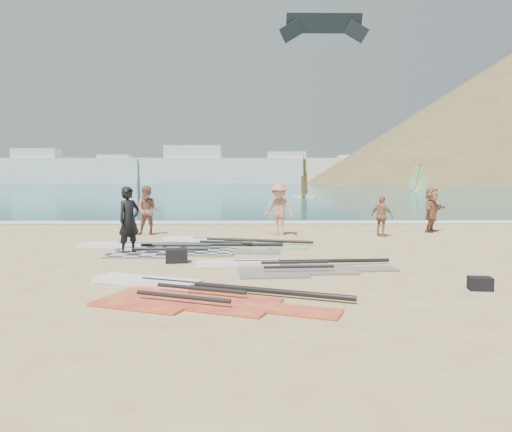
{
  "coord_description": "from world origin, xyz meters",
  "views": [
    {
      "loc": [
        -1.59,
        -11.41,
        2.23
      ],
      "look_at": [
        -1.42,
        4.0,
        1.0
      ],
      "focal_mm": 35.0,
      "sensor_mm": 36.0,
      "label": 1
    }
  ],
  "objects_px": {
    "beachgoer_mid": "(279,209)",
    "gear_bag_far": "(480,284)",
    "person_wetsuit": "(129,220)",
    "beachgoer_back": "(382,216)",
    "rig_red": "(181,292)",
    "beachgoer_left": "(148,211)",
    "beachgoer_right": "(432,210)",
    "rig_grey": "(160,248)",
    "rig_orange": "(278,267)",
    "gear_bag_near": "(176,256)",
    "rig_green": "(220,242)"
  },
  "relations": [
    {
      "from": "beachgoer_mid",
      "to": "gear_bag_far",
      "type": "bearing_deg",
      "value": -41.5
    },
    {
      "from": "person_wetsuit",
      "to": "beachgoer_back",
      "type": "xyz_separation_m",
      "value": [
        8.32,
        4.04,
        -0.21
      ]
    },
    {
      "from": "rig_red",
      "to": "beachgoer_mid",
      "type": "xyz_separation_m",
      "value": [
        2.39,
        9.43,
        0.94
      ]
    },
    {
      "from": "beachgoer_left",
      "to": "rig_red",
      "type": "bearing_deg",
      "value": -77.54
    },
    {
      "from": "rig_red",
      "to": "beachgoer_right",
      "type": "xyz_separation_m",
      "value": [
        8.55,
        10.41,
        0.84
      ]
    },
    {
      "from": "rig_grey",
      "to": "rig_red",
      "type": "xyz_separation_m",
      "value": [
        1.43,
        -5.69,
        -0.0
      ]
    },
    {
      "from": "rig_grey",
      "to": "rig_orange",
      "type": "distance_m",
      "value": 4.6
    },
    {
      "from": "rig_orange",
      "to": "beachgoer_right",
      "type": "distance_m",
      "value": 10.25
    },
    {
      "from": "rig_grey",
      "to": "beachgoer_mid",
      "type": "bearing_deg",
      "value": 46.21
    },
    {
      "from": "gear_bag_far",
      "to": "beachgoer_back",
      "type": "bearing_deg",
      "value": 87.75
    },
    {
      "from": "rig_red",
      "to": "beachgoer_left",
      "type": "bearing_deg",
      "value": 127.25
    },
    {
      "from": "gear_bag_near",
      "to": "person_wetsuit",
      "type": "bearing_deg",
      "value": 137.49
    },
    {
      "from": "gear_bag_far",
      "to": "person_wetsuit",
      "type": "relative_size",
      "value": 0.22
    },
    {
      "from": "rig_orange",
      "to": "beachgoer_left",
      "type": "bearing_deg",
      "value": 119.38
    },
    {
      "from": "rig_green",
      "to": "rig_red",
      "type": "height_order",
      "value": "rig_red"
    },
    {
      "from": "beachgoer_back",
      "to": "beachgoer_left",
      "type": "bearing_deg",
      "value": 41.01
    },
    {
      "from": "rig_red",
      "to": "gear_bag_far",
      "type": "bearing_deg",
      "value": 24.78
    },
    {
      "from": "rig_grey",
      "to": "rig_green",
      "type": "height_order",
      "value": "rig_grey"
    },
    {
      "from": "person_wetsuit",
      "to": "beachgoer_mid",
      "type": "xyz_separation_m",
      "value": [
        4.55,
        4.53,
        0.02
      ]
    },
    {
      "from": "rig_orange",
      "to": "beachgoer_back",
      "type": "xyz_separation_m",
      "value": [
        4.19,
        6.35,
        0.71
      ]
    },
    {
      "from": "gear_bag_near",
      "to": "beachgoer_left",
      "type": "bearing_deg",
      "value": 107.99
    },
    {
      "from": "person_wetsuit",
      "to": "beachgoer_mid",
      "type": "bearing_deg",
      "value": -5.77
    },
    {
      "from": "gear_bag_near",
      "to": "rig_red",
      "type": "bearing_deg",
      "value": -80.1
    },
    {
      "from": "rig_orange",
      "to": "beachgoer_right",
      "type": "height_order",
      "value": "beachgoer_right"
    },
    {
      "from": "beachgoer_left",
      "to": "beachgoer_right",
      "type": "bearing_deg",
      "value": 1.93
    },
    {
      "from": "beachgoer_left",
      "to": "beachgoer_back",
      "type": "distance_m",
      "value": 8.75
    },
    {
      "from": "rig_orange",
      "to": "beachgoer_right",
      "type": "relative_size",
      "value": 2.74
    },
    {
      "from": "beachgoer_mid",
      "to": "beachgoer_back",
      "type": "bearing_deg",
      "value": 20.6
    },
    {
      "from": "gear_bag_far",
      "to": "beachgoer_left",
      "type": "relative_size",
      "value": 0.23
    },
    {
      "from": "rig_green",
      "to": "gear_bag_far",
      "type": "height_order",
      "value": "gear_bag_far"
    },
    {
      "from": "gear_bag_near",
      "to": "rig_grey",
      "type": "bearing_deg",
      "value": 110.5
    },
    {
      "from": "rig_red",
      "to": "gear_bag_far",
      "type": "relative_size",
      "value": 11.97
    },
    {
      "from": "person_wetsuit",
      "to": "beachgoer_back",
      "type": "height_order",
      "value": "person_wetsuit"
    },
    {
      "from": "gear_bag_near",
      "to": "gear_bag_far",
      "type": "distance_m",
      "value": 7.18
    },
    {
      "from": "gear_bag_near",
      "to": "beachgoer_right",
      "type": "distance_m",
      "value": 11.51
    },
    {
      "from": "rig_green",
      "to": "rig_red",
      "type": "bearing_deg",
      "value": -77.16
    },
    {
      "from": "beachgoer_back",
      "to": "beachgoer_right",
      "type": "bearing_deg",
      "value": -103.49
    },
    {
      "from": "rig_orange",
      "to": "beachgoer_mid",
      "type": "xyz_separation_m",
      "value": [
        0.42,
        6.84,
        0.94
      ]
    },
    {
      "from": "rig_orange",
      "to": "beachgoer_back",
      "type": "relative_size",
      "value": 3.23
    },
    {
      "from": "person_wetsuit",
      "to": "rig_grey",
      "type": "bearing_deg",
      "value": -3.27
    },
    {
      "from": "person_wetsuit",
      "to": "beachgoer_back",
      "type": "bearing_deg",
      "value": -24.74
    },
    {
      "from": "gear_bag_near",
      "to": "gear_bag_far",
      "type": "bearing_deg",
      "value": -26.51
    },
    {
      "from": "rig_green",
      "to": "beachgoer_mid",
      "type": "xyz_separation_m",
      "value": [
        2.09,
        2.39,
        0.94
      ]
    },
    {
      "from": "rig_green",
      "to": "beachgoer_right",
      "type": "distance_m",
      "value": 8.95
    },
    {
      "from": "rig_red",
      "to": "beachgoer_right",
      "type": "bearing_deg",
      "value": 72.78
    },
    {
      "from": "rig_green",
      "to": "beachgoer_left",
      "type": "xyz_separation_m",
      "value": [
        -2.87,
        2.49,
        0.89
      ]
    },
    {
      "from": "gear_bag_far",
      "to": "beachgoer_right",
      "type": "height_order",
      "value": "beachgoer_right"
    },
    {
      "from": "gear_bag_near",
      "to": "gear_bag_far",
      "type": "relative_size",
      "value": 1.28
    },
    {
      "from": "person_wetsuit",
      "to": "rig_red",
      "type": "bearing_deg",
      "value": -116.85
    },
    {
      "from": "rig_grey",
      "to": "beachgoer_left",
      "type": "relative_size",
      "value": 3.42
    }
  ]
}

